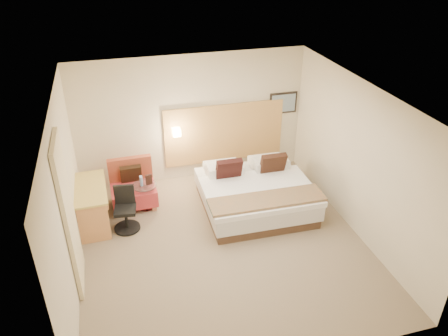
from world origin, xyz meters
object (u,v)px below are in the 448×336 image
object	(u,v)px
lounge_chair	(133,188)
desk_chair	(126,212)
side_table	(146,195)
bed	(255,193)
desk	(92,195)

from	to	relation	value
lounge_chair	desk_chair	distance (m)	0.81
side_table	lounge_chair	bearing A→B (deg)	132.00
bed	lounge_chair	xyz separation A→B (m)	(-2.26, 0.77, 0.03)
desk_chair	desk	bearing A→B (deg)	150.04
bed	desk	distance (m)	3.03
lounge_chair	side_table	world-z (taller)	lounge_chair
lounge_chair	side_table	distance (m)	0.33
bed	desk	bearing A→B (deg)	174.41
bed	side_table	bearing A→B (deg)	165.49
bed	lounge_chair	distance (m)	2.39
bed	side_table	world-z (taller)	bed
lounge_chair	desk	bearing A→B (deg)	-147.39
bed	side_table	distance (m)	2.11
desk	desk_chair	size ratio (longest dim) A/B	1.51
bed	desk_chair	distance (m)	2.46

